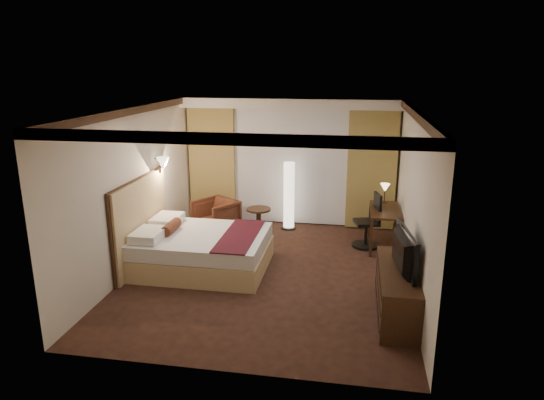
% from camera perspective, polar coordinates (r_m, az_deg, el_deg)
% --- Properties ---
extents(floor, '(4.50, 5.50, 0.01)m').
position_cam_1_polar(floor, '(8.19, -0.48, -8.52)').
color(floor, black).
rests_on(floor, ground).
extents(ceiling, '(4.50, 5.50, 0.01)m').
position_cam_1_polar(ceiling, '(7.50, -0.53, 10.65)').
color(ceiling, white).
rests_on(ceiling, back_wall).
extents(back_wall, '(4.50, 0.02, 2.70)m').
position_cam_1_polar(back_wall, '(10.38, 2.22, 4.52)').
color(back_wall, silver).
rests_on(back_wall, floor).
extents(left_wall, '(0.02, 5.50, 2.70)m').
position_cam_1_polar(left_wall, '(8.42, -15.75, 1.29)').
color(left_wall, silver).
rests_on(left_wall, floor).
extents(right_wall, '(0.02, 5.50, 2.70)m').
position_cam_1_polar(right_wall, '(7.67, 16.27, -0.13)').
color(right_wall, silver).
rests_on(right_wall, floor).
extents(crown_molding, '(4.50, 5.50, 0.12)m').
position_cam_1_polar(crown_molding, '(7.50, -0.53, 10.20)').
color(crown_molding, black).
rests_on(crown_molding, ceiling).
extents(soffit, '(4.50, 0.50, 0.20)m').
position_cam_1_polar(soffit, '(9.97, 2.10, 11.31)').
color(soffit, white).
rests_on(soffit, ceiling).
extents(curtain_sheer, '(2.48, 0.04, 2.45)m').
position_cam_1_polar(curtain_sheer, '(10.32, 2.16, 3.89)').
color(curtain_sheer, silver).
rests_on(curtain_sheer, back_wall).
extents(curtain_left_drape, '(1.00, 0.14, 2.45)m').
position_cam_1_polar(curtain_left_drape, '(10.62, -7.03, 4.12)').
color(curtain_left_drape, '#A28C4A').
rests_on(curtain_left_drape, back_wall).
extents(curtain_right_drape, '(1.00, 0.14, 2.45)m').
position_cam_1_polar(curtain_right_drape, '(10.18, 11.65, 3.41)').
color(curtain_right_drape, '#A28C4A').
rests_on(curtain_right_drape, back_wall).
extents(wall_sconce, '(0.24, 0.24, 0.24)m').
position_cam_1_polar(wall_sconce, '(9.05, -12.68, 4.24)').
color(wall_sconce, white).
rests_on(wall_sconce, left_wall).
extents(bed, '(2.14, 1.67, 0.63)m').
position_cam_1_polar(bed, '(8.34, -8.10, -5.90)').
color(bed, white).
rests_on(bed, floor).
extents(headboard, '(0.12, 1.97, 1.50)m').
position_cam_1_polar(headboard, '(8.57, -15.11, -2.58)').
color(headboard, tan).
rests_on(headboard, floor).
extents(armchair, '(1.01, 1.00, 0.77)m').
position_cam_1_polar(armchair, '(9.99, -6.63, -1.74)').
color(armchair, '#492715').
rests_on(armchair, floor).
extents(side_table, '(0.49, 0.49, 0.54)m').
position_cam_1_polar(side_table, '(9.88, -1.57, -2.51)').
color(side_table, black).
rests_on(side_table, floor).
extents(floor_lamp, '(0.30, 0.30, 1.44)m').
position_cam_1_polar(floor_lamp, '(10.09, 2.01, 0.51)').
color(floor_lamp, white).
rests_on(floor_lamp, floor).
extents(desk, '(0.55, 1.19, 0.75)m').
position_cam_1_polar(desk, '(9.40, 13.04, -3.23)').
color(desk, black).
rests_on(desk, floor).
extents(desk_lamp, '(0.18, 0.18, 0.34)m').
position_cam_1_polar(desk_lamp, '(9.67, 13.11, 0.67)').
color(desk_lamp, '#FFD899').
rests_on(desk_lamp, desk).
extents(office_chair, '(0.61, 0.61, 1.05)m').
position_cam_1_polar(office_chair, '(9.29, 11.06, -2.37)').
color(office_chair, black).
rests_on(office_chair, floor).
extents(dresser, '(0.50, 1.72, 0.67)m').
position_cam_1_polar(dresser, '(7.01, 14.46, -10.40)').
color(dresser, black).
rests_on(dresser, floor).
extents(television, '(0.78, 1.18, 0.14)m').
position_cam_1_polar(television, '(6.75, 14.58, -5.41)').
color(television, black).
rests_on(television, dresser).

